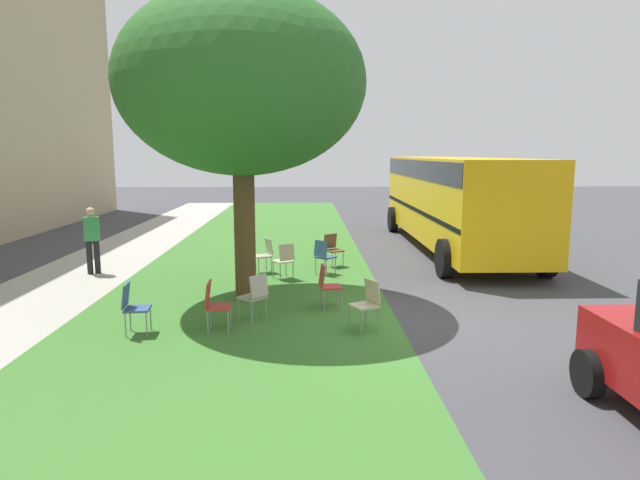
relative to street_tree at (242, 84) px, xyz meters
name	(u,v)px	position (x,y,z in m)	size (l,w,h in m)	color
ground	(408,320)	(-1.65, -3.14, -4.39)	(80.00, 80.00, 0.00)	#424247
grass_verge	(233,321)	(-1.65, 0.06, -4.38)	(48.00, 6.00, 0.01)	#3D752D
street_tree	(242,84)	(0.00, 0.00, 0.00)	(4.97, 4.97, 6.24)	brown
chair_0	(265,253)	(2.45, -0.23, -3.87)	(0.55, 0.56, 0.88)	#ADA393
chair_1	(332,247)	(3.20, -1.99, -3.87)	(0.58, 0.57, 0.88)	brown
chair_2	(324,254)	(2.18, -1.71, -3.87)	(0.59, 0.59, 0.88)	#335184
chair_3	(255,294)	(-1.66, -0.34, -3.87)	(0.59, 0.59, 0.88)	#ADA393
chair_4	(215,302)	(-2.22, 0.29, -3.87)	(0.43, 0.43, 0.88)	#B7332D
chair_5	(133,304)	(-2.31, 1.64, -3.87)	(0.45, 0.46, 0.88)	#335184
chair_6	(328,283)	(-0.89, -1.69, -3.87)	(0.47, 0.47, 0.88)	#B7332D
chair_7	(367,301)	(-2.19, -2.32, -3.87)	(0.56, 0.57, 0.88)	beige
chair_8	(285,258)	(1.68, -0.75, -3.87)	(0.58, 0.57, 0.88)	beige
school_bus	(454,194)	(5.78, -5.93, -2.63)	(10.40, 2.80, 2.88)	yellow
pedestrian_1	(92,238)	(2.45, 4.10, -3.46)	(0.30, 0.40, 1.69)	black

